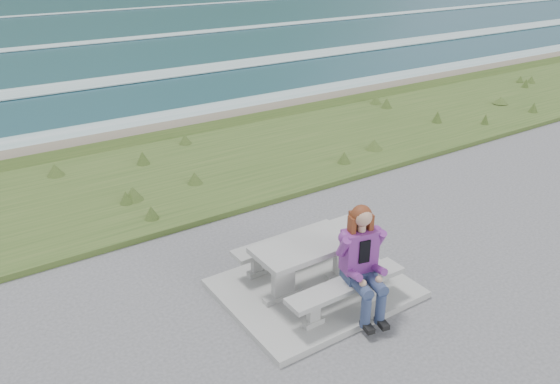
{
  "coord_description": "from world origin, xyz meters",
  "views": [
    {
      "loc": [
        -4.07,
        -5.23,
        4.66
      ],
      "look_at": [
        0.2,
        1.2,
        1.09
      ],
      "focal_mm": 35.0,
      "sensor_mm": 36.0,
      "label": 1
    }
  ],
  "objects": [
    {
      "name": "seated_woman",
      "position": [
        0.17,
        -0.84,
        0.66
      ],
      "size": [
        0.59,
        0.85,
        1.52
      ],
      "rotation": [
        0.0,
        0.0,
        -0.22
      ],
      "color": "navy",
      "rests_on": "concrete_slab"
    },
    {
      "name": "shore_drop",
      "position": [
        0.0,
        7.9,
        0.0
      ],
      "size": [
        160.0,
        0.8,
        2.2
      ],
      "primitive_type": "cube",
      "color": "brown",
      "rests_on": "ground"
    },
    {
      "name": "picnic_table",
      "position": [
        0.0,
        0.0,
        0.68
      ],
      "size": [
        1.8,
        0.75,
        0.75
      ],
      "color": "#979792",
      "rests_on": "concrete_slab"
    },
    {
      "name": "ocean",
      "position": [
        0.0,
        25.09,
        -1.74
      ],
      "size": [
        1600.0,
        1600.0,
        0.09
      ],
      "color": "#1E4856",
      "rests_on": "ground"
    },
    {
      "name": "grass_verge",
      "position": [
        0.0,
        5.0,
        0.0
      ],
      "size": [
        160.0,
        4.5,
        0.22
      ],
      "primitive_type": "cube",
      "color": "#324D1C",
      "rests_on": "ground"
    },
    {
      "name": "bench_landward",
      "position": [
        0.0,
        -0.7,
        0.45
      ],
      "size": [
        1.8,
        0.35,
        0.45
      ],
      "color": "#979792",
      "rests_on": "concrete_slab"
    },
    {
      "name": "bench_seaward",
      "position": [
        0.0,
        0.7,
        0.45
      ],
      "size": [
        1.8,
        0.35,
        0.45
      ],
      "color": "#979792",
      "rests_on": "concrete_slab"
    },
    {
      "name": "concrete_slab",
      "position": [
        0.0,
        0.0,
        0.05
      ],
      "size": [
        2.6,
        2.1,
        0.1
      ],
      "primitive_type": "cube",
      "color": "#979792",
      "rests_on": "ground"
    }
  ]
}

